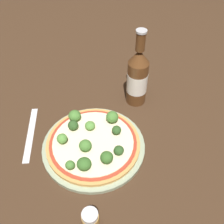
{
  "coord_description": "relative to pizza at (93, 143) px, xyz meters",
  "views": [
    {
      "loc": [
        0.15,
        -0.42,
        0.58
      ],
      "look_at": [
        0.05,
        0.08,
        0.06
      ],
      "focal_mm": 42.0,
      "sensor_mm": 36.0,
      "label": 1
    }
  ],
  "objects": [
    {
      "name": "broccoli_floret_5",
      "position": [
        0.06,
        0.04,
        0.02
      ],
      "size": [
        0.03,
        0.03,
        0.03
      ],
      "color": "#7A9E5B",
      "rests_on": "pizza"
    },
    {
      "name": "broccoli_floret_6",
      "position": [
        -0.01,
        -0.03,
        0.02
      ],
      "size": [
        0.03,
        0.03,
        0.03
      ],
      "color": "#7A9E5B",
      "rests_on": "pizza"
    },
    {
      "name": "pizza",
      "position": [
        0.0,
        0.0,
        0.0
      ],
      "size": [
        0.25,
        0.25,
        0.01
      ],
      "color": "tan",
      "rests_on": "plate"
    },
    {
      "name": "pepper_shaker",
      "position": [
        0.05,
        -0.21,
        0.01
      ],
      "size": [
        0.04,
        0.04,
        0.06
      ],
      "color": "tan",
      "rests_on": "ground_plane"
    },
    {
      "name": "ground_plane",
      "position": [
        -0.02,
        0.01,
        -0.02
      ],
      "size": [
        3.0,
        3.0,
        0.0
      ],
      "primitive_type": "plane",
      "color": "#3D2819"
    },
    {
      "name": "broccoli_floret_10",
      "position": [
        -0.02,
        0.04,
        0.02
      ],
      "size": [
        0.03,
        0.03,
        0.02
      ],
      "color": "#7A9E5B",
      "rests_on": "pizza"
    },
    {
      "name": "plate",
      "position": [
        0.0,
        -0.0,
        -0.01
      ],
      "size": [
        0.28,
        0.28,
        0.01
      ],
      "color": "#93A384",
      "rests_on": "ground_plane"
    },
    {
      "name": "broccoli_floret_0",
      "position": [
        -0.0,
        -0.08,
        0.02
      ],
      "size": [
        0.04,
        0.04,
        0.03
      ],
      "color": "#7A9E5B",
      "rests_on": "pizza"
    },
    {
      "name": "fork",
      "position": [
        -0.19,
        0.01,
        -0.02
      ],
      "size": [
        0.07,
        0.2,
        0.0
      ],
      "rotation": [
        0.0,
        0.0,
        1.86
      ],
      "color": "silver",
      "rests_on": "ground_plane"
    },
    {
      "name": "broccoli_floret_1",
      "position": [
        0.05,
        -0.05,
        0.03
      ],
      "size": [
        0.03,
        0.03,
        0.03
      ],
      "color": "#7A9E5B",
      "rests_on": "pizza"
    },
    {
      "name": "broccoli_floret_9",
      "position": [
        -0.08,
        -0.02,
        0.02
      ],
      "size": [
        0.03,
        0.03,
        0.03
      ],
      "color": "#7A9E5B",
      "rests_on": "pizza"
    },
    {
      "name": "broccoli_floret_3",
      "position": [
        -0.03,
        -0.09,
        0.02
      ],
      "size": [
        0.02,
        0.02,
        0.02
      ],
      "color": "#7A9E5B",
      "rests_on": "pizza"
    },
    {
      "name": "broccoli_floret_7",
      "position": [
        -0.07,
        0.07,
        0.02
      ],
      "size": [
        0.04,
        0.04,
        0.03
      ],
      "color": "#7A9E5B",
      "rests_on": "pizza"
    },
    {
      "name": "beer_bottle",
      "position": [
        0.09,
        0.21,
        0.08
      ],
      "size": [
        0.06,
        0.06,
        0.25
      ],
      "color": "#563319",
      "rests_on": "ground_plane"
    },
    {
      "name": "broccoli_floret_2",
      "position": [
        0.07,
        -0.02,
        0.02
      ],
      "size": [
        0.03,
        0.03,
        0.03
      ],
      "color": "#7A9E5B",
      "rests_on": "pizza"
    },
    {
      "name": "broccoli_floret_4",
      "position": [
        -0.06,
        0.03,
        0.02
      ],
      "size": [
        0.03,
        0.03,
        0.03
      ],
      "color": "#7A9E5B",
      "rests_on": "pizza"
    },
    {
      "name": "broccoli_floret_8",
      "position": [
        0.04,
        0.08,
        0.03
      ],
      "size": [
        0.04,
        0.04,
        0.03
      ],
      "color": "#7A9E5B",
      "rests_on": "pizza"
    }
  ]
}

